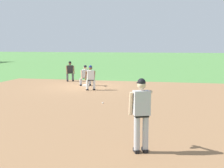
{
  "coord_description": "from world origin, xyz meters",
  "views": [
    {
      "loc": [
        -18.9,
        -5.94,
        2.68
      ],
      "look_at": [
        -8.02,
        -3.51,
        1.25
      ],
      "focal_mm": 50.0,
      "sensor_mm": 36.0,
      "label": 1
    }
  ],
  "objects_px": {
    "first_base_bag": "(86,86)",
    "baserunner": "(91,77)",
    "first_baseman": "(86,74)",
    "umpire": "(70,70)",
    "pitcher": "(142,111)",
    "baseball": "(103,103)"
  },
  "relations": [
    {
      "from": "first_base_bag",
      "to": "baserunner",
      "type": "xyz_separation_m",
      "value": [
        -1.56,
        -0.79,
        0.75
      ]
    },
    {
      "from": "pitcher",
      "to": "first_baseman",
      "type": "distance_m",
      "value": 12.76
    },
    {
      "from": "first_base_bag",
      "to": "baserunner",
      "type": "relative_size",
      "value": 0.26
    },
    {
      "from": "baseball",
      "to": "umpire",
      "type": "xyz_separation_m",
      "value": [
        7.77,
        4.41,
        0.76
      ]
    },
    {
      "from": "pitcher",
      "to": "baserunner",
      "type": "xyz_separation_m",
      "value": [
        9.85,
        4.23,
        -0.27
      ]
    },
    {
      "from": "umpire",
      "to": "pitcher",
      "type": "bearing_deg",
      "value": -153.26
    },
    {
      "from": "baseball",
      "to": "baserunner",
      "type": "xyz_separation_m",
      "value": [
        3.9,
        1.72,
        0.76
      ]
    },
    {
      "from": "baseball",
      "to": "first_base_bag",
      "type": "bearing_deg",
      "value": 24.69
    },
    {
      "from": "first_base_bag",
      "to": "baserunner",
      "type": "bearing_deg",
      "value": -153.18
    },
    {
      "from": "baseball",
      "to": "baserunner",
      "type": "relative_size",
      "value": 0.05
    },
    {
      "from": "first_base_bag",
      "to": "baseball",
      "type": "xyz_separation_m",
      "value": [
        -5.45,
        -2.51,
        -0.01
      ]
    },
    {
      "from": "baseball",
      "to": "first_baseman",
      "type": "relative_size",
      "value": 0.06
    },
    {
      "from": "umpire",
      "to": "first_base_bag",
      "type": "bearing_deg",
      "value": -140.59
    },
    {
      "from": "baseball",
      "to": "pitcher",
      "type": "height_order",
      "value": "pitcher"
    },
    {
      "from": "baserunner",
      "to": "umpire",
      "type": "height_order",
      "value": "same"
    },
    {
      "from": "first_base_bag",
      "to": "baserunner",
      "type": "distance_m",
      "value": 1.9
    },
    {
      "from": "first_base_bag",
      "to": "baserunner",
      "type": "height_order",
      "value": "baserunner"
    },
    {
      "from": "first_baseman",
      "to": "umpire",
      "type": "height_order",
      "value": "umpire"
    },
    {
      "from": "pitcher",
      "to": "first_baseman",
      "type": "height_order",
      "value": "pitcher"
    },
    {
      "from": "baserunner",
      "to": "umpire",
      "type": "xyz_separation_m",
      "value": [
        3.87,
        2.69,
        0.0
      ]
    },
    {
      "from": "pitcher",
      "to": "umpire",
      "type": "relative_size",
      "value": 1.27
    },
    {
      "from": "first_baseman",
      "to": "pitcher",
      "type": "bearing_deg",
      "value": -156.43
    }
  ]
}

